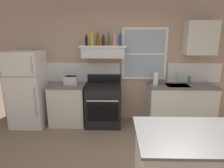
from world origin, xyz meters
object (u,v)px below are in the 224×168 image
object	(u,v)px
bottle_brown_stout	(103,41)
bottle_olive_oil_square	(109,40)
bottle_blue_liqueur	(120,40)
stove_range	(104,104)
bottle_balsamic_dark	(86,41)
toaster	(71,80)
bottle_amber_wine	(98,40)
dish_soap_bottle	(189,80)
paper_towel_roll	(156,79)
bottle_champagne_gold_foil	(92,39)
refrigerator	(28,89)
bottle_rose_pink	(115,40)

from	to	relation	value
bottle_brown_stout	bottle_olive_oil_square	xyz separation A→B (m)	(0.12, 0.00, 0.02)
bottle_brown_stout	bottle_blue_liqueur	distance (m)	0.36
stove_range	bottle_balsamic_dark	distance (m)	1.42
toaster	bottle_amber_wine	bearing A→B (deg)	4.78
bottle_brown_stout	bottle_amber_wine	bearing A→B (deg)	-150.88
bottle_brown_stout	dish_soap_bottle	world-z (taller)	bottle_brown_stout
bottle_amber_wine	paper_towel_roll	distance (m)	1.49
bottle_amber_wine	bottle_olive_oil_square	size ratio (longest dim) A/B	1.01
bottle_champagne_gold_foil	toaster	bearing A→B (deg)	-177.14
paper_towel_roll	refrigerator	bearing A→B (deg)	-178.76
bottle_brown_stout	bottle_champagne_gold_foil	bearing A→B (deg)	-158.52
bottle_balsamic_dark	bottle_brown_stout	world-z (taller)	same
bottle_olive_oil_square	paper_towel_roll	world-z (taller)	bottle_olive_oil_square
stove_range	bottle_blue_liqueur	bearing A→B (deg)	20.05
bottle_olive_oil_square	bottle_balsamic_dark	bearing A→B (deg)	-172.27
stove_range	dish_soap_bottle	size ratio (longest dim) A/B	6.06
bottle_champagne_gold_foil	bottle_blue_liqueur	distance (m)	0.59
bottle_olive_oil_square	dish_soap_bottle	world-z (taller)	bottle_olive_oil_square
bottle_brown_stout	bottle_olive_oil_square	world-z (taller)	bottle_olive_oil_square
bottle_brown_stout	refrigerator	bearing A→B (deg)	-174.65
bottle_brown_stout	bottle_blue_liqueur	bearing A→B (deg)	-0.37
bottle_brown_stout	bottle_olive_oil_square	bearing A→B (deg)	0.49
bottle_balsamic_dark	bottle_brown_stout	bearing A→B (deg)	10.08
bottle_champagne_gold_foil	paper_towel_roll	bearing A→B (deg)	-0.19
bottle_champagne_gold_foil	bottle_brown_stout	world-z (taller)	bottle_champagne_gold_foil
stove_range	paper_towel_roll	world-z (taller)	paper_towel_roll
refrigerator	bottle_champagne_gold_foil	distance (m)	1.77
bottle_blue_liqueur	paper_towel_roll	xyz separation A→B (m)	(0.77, -0.09, -0.81)
refrigerator	bottle_amber_wine	bearing A→B (deg)	3.37
refrigerator	toaster	world-z (taller)	refrigerator
stove_range	bottle_rose_pink	xyz separation A→B (m)	(0.24, 0.05, 1.40)
bottle_olive_oil_square	bottle_blue_liqueur	xyz separation A→B (m)	(0.24, -0.00, -0.00)
refrigerator	stove_range	world-z (taller)	refrigerator
bottle_balsamic_dark	bottle_rose_pink	distance (m)	0.60
bottle_amber_wine	bottle_olive_oil_square	bearing A→B (deg)	15.74
refrigerator	bottle_brown_stout	distance (m)	1.95
bottle_rose_pink	toaster	bearing A→B (deg)	-177.89
bottle_amber_wine	bottle_olive_oil_square	distance (m)	0.24
bottle_olive_oil_square	dish_soap_bottle	distance (m)	1.97
bottle_champagne_gold_foil	bottle_brown_stout	bearing A→B (deg)	21.48
bottle_rose_pink	dish_soap_bottle	size ratio (longest dim) A/B	1.55
bottle_amber_wine	bottle_blue_liqueur	world-z (taller)	bottle_amber_wine
bottle_brown_stout	paper_towel_roll	bearing A→B (deg)	-4.76
refrigerator	bottle_olive_oil_square	bearing A→B (deg)	5.03
stove_range	bottle_rose_pink	world-z (taller)	bottle_rose_pink
stove_range	paper_towel_roll	xyz separation A→B (m)	(1.12, 0.04, 0.58)
toaster	paper_towel_roll	xyz separation A→B (m)	(1.83, 0.02, 0.04)
refrigerator	paper_towel_roll	xyz separation A→B (m)	(2.77, 0.06, 0.23)
stove_range	dish_soap_bottle	world-z (taller)	same
bottle_champagne_gold_foil	bottle_brown_stout	distance (m)	0.25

